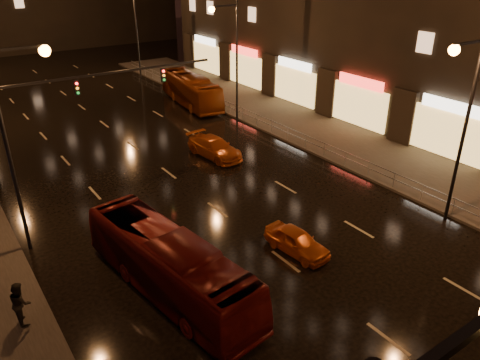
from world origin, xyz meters
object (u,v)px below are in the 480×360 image
object	(u,v)px
bus_red	(169,265)
taxi_near	(297,241)
bus_curb	(191,90)
taxi_far	(215,147)
pedestrian_b	(20,303)

from	to	relation	value
bus_red	taxi_near	xyz separation A→B (m)	(6.35, -0.83, -0.79)
bus_curb	taxi_far	xyz separation A→B (m)	(-5.00, -12.19, -0.72)
bus_red	taxi_far	bearing A→B (deg)	43.48
bus_red	taxi_far	xyz separation A→B (m)	(9.41, 11.53, -0.70)
bus_curb	pedestrian_b	xyz separation A→B (m)	(-20.00, -22.23, -0.35)
bus_red	taxi_near	world-z (taller)	bus_red
bus_red	pedestrian_b	world-z (taller)	bus_red
bus_curb	taxi_near	size ratio (longest dim) A/B	2.88
taxi_near	taxi_far	distance (m)	12.73
bus_red	bus_curb	size ratio (longest dim) A/B	0.98
taxi_far	pedestrian_b	xyz separation A→B (m)	(-15.00, -10.04, 0.37)
bus_red	taxi_near	distance (m)	6.45
bus_curb	taxi_near	bearing A→B (deg)	-100.51
bus_red	bus_curb	bearing A→B (deg)	51.41
pedestrian_b	bus_curb	bearing A→B (deg)	-44.55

